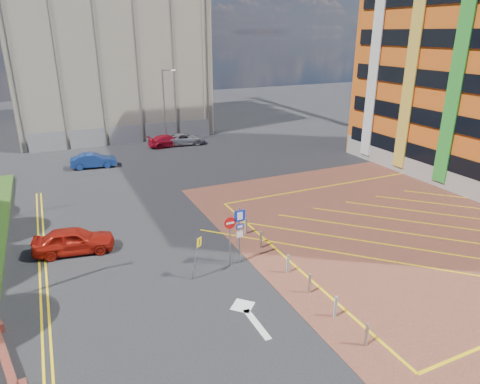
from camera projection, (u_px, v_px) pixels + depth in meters
ground at (239, 273)px, 21.94m from camera, size 140.00×140.00×0.00m
forecourt at (437, 225)px, 27.42m from camera, size 26.00×26.00×0.02m
lamp_back at (165, 104)px, 45.82m from camera, size 1.53×0.16×8.00m
sign_cluster at (236, 230)px, 22.20m from camera, size 1.17×0.12×3.20m
warning_sign at (197, 253)px, 21.02m from camera, size 0.67×0.40×2.25m
bollard_row at (295, 271)px, 21.26m from camera, size 0.14×11.14×0.90m
construction_building at (102, 37)px, 52.10m from camera, size 21.20×19.20×22.00m
construction_fence at (135, 134)px, 47.49m from camera, size 21.60×0.06×2.00m
car_red_left at (74, 240)px, 23.81m from camera, size 4.55×2.43×1.47m
car_blue_back at (94, 160)px, 38.89m from camera, size 4.15×1.89×1.32m
car_red_back at (168, 141)px, 46.11m from camera, size 4.38×1.97×1.24m
car_silver_back at (184, 139)px, 46.86m from camera, size 4.75×2.73×1.25m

